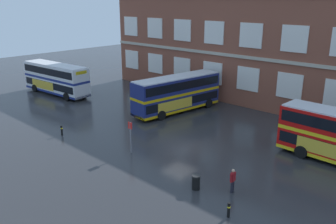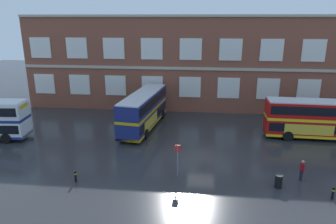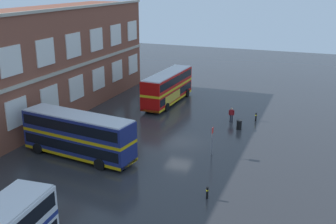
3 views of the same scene
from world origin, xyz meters
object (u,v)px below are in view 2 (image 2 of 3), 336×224
Objects in this scene: safety_bollard_west at (75,176)px; double_decker_far at (320,119)px; waiting_passenger at (302,169)px; station_litter_bin at (279,181)px; bus_stand_flag at (178,157)px; safety_bollard_east at (333,193)px; double_decker_middle at (144,110)px.

double_decker_far is at bearing 27.90° from safety_bollard_west.
waiting_passenger reaches higher than safety_bollard_west.
station_litter_bin is at bearing -147.09° from waiting_passenger.
bus_stand_flag reaches higher than station_litter_bin.
waiting_passenger reaches higher than safety_bollard_east.
double_decker_far reaches higher than bus_stand_flag.
bus_stand_flag is (-14.16, -9.86, -0.51)m from double_decker_far.
double_decker_far is (18.95, -1.33, 0.00)m from double_decker_middle.
bus_stand_flag reaches higher than safety_bollard_west.
safety_bollard_west is at bearing -167.15° from bus_stand_flag.
double_decker_far is 24.93m from safety_bollard_west.
safety_bollard_east is at bearing -104.12° from double_decker_far.
safety_bollard_east is (1.41, -2.55, -0.44)m from waiting_passenger.
double_decker_far is at bearing 59.07° from station_litter_bin.
double_decker_far is 11.67× the size of safety_bollard_east.
station_litter_bin reaches higher than safety_bollard_east.
station_litter_bin is 3.66m from safety_bollard_east.
safety_bollard_west is at bearing -172.99° from waiting_passenger.
double_decker_far reaches higher than safety_bollard_west.
safety_bollard_west is at bearing 178.82° from safety_bollard_east.
double_decker_far is 12.70m from station_litter_bin.
double_decker_middle is 17.48m from station_litter_bin.
waiting_passenger is 0.63× the size of bus_stand_flag.
double_decker_far is at bearing 75.88° from safety_bollard_east.
safety_bollard_west is (-17.55, -2.16, -0.44)m from waiting_passenger.
double_decker_middle is at bearing 113.18° from bus_stand_flag.
bus_stand_flag is 8.11m from safety_bollard_west.
safety_bollard_west is (-21.98, -11.64, -1.66)m from double_decker_far.
safety_bollard_west is at bearing -176.90° from station_litter_bin.
safety_bollard_east is at bearing -19.65° from station_litter_bin.
bus_stand_flag reaches higher than waiting_passenger.
station_litter_bin is 1.08× the size of safety_bollard_west.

